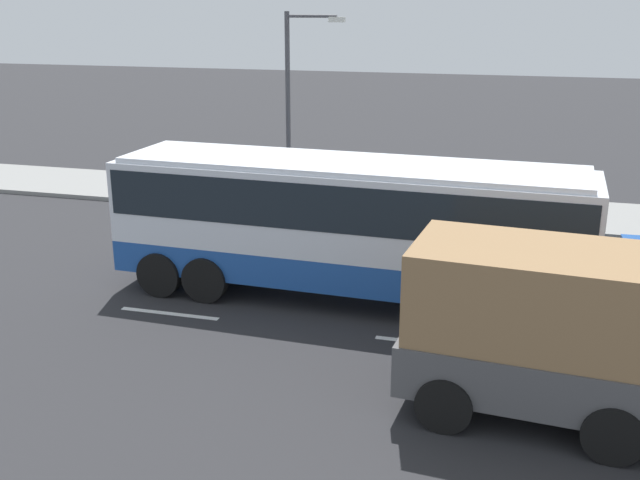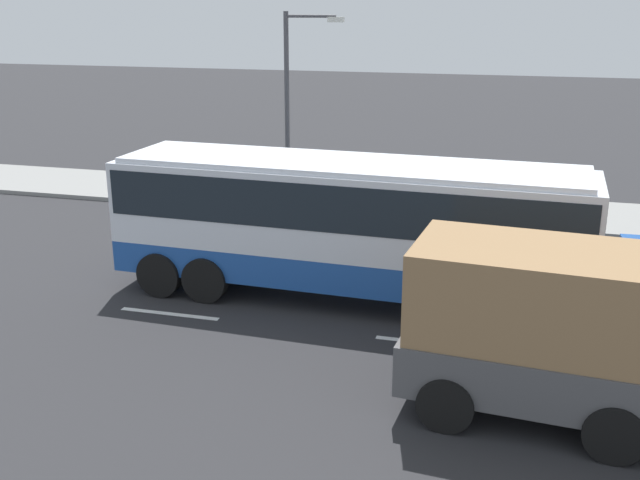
% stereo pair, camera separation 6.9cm
% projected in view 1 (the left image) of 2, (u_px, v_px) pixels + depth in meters
% --- Properties ---
extents(ground_plane, '(120.00, 120.00, 0.00)m').
position_uv_depth(ground_plane, '(310.00, 289.00, 18.66)').
color(ground_plane, '#28282B').
extents(sidewalk_curb, '(80.00, 4.00, 0.15)m').
position_uv_depth(sidewalk_curb, '(376.00, 203.00, 26.30)').
color(sidewalk_curb, gray).
rests_on(sidewalk_curb, ground_plane).
extents(lane_centreline, '(39.00, 0.16, 0.01)m').
position_uv_depth(lane_centreline, '(416.00, 342.00, 15.73)').
color(lane_centreline, white).
rests_on(lane_centreline, ground_plane).
extents(coach_bus, '(11.17, 3.12, 3.33)m').
position_uv_depth(coach_bus, '(348.00, 215.00, 17.47)').
color(coach_bus, '#1E4C9E').
rests_on(coach_bus, ground_plane).
extents(cargo_truck, '(7.57, 3.06, 2.97)m').
position_uv_depth(cargo_truck, '(623.00, 339.00, 12.13)').
color(cargo_truck, red).
rests_on(cargo_truck, ground_plane).
extents(street_lamp, '(1.98, 0.24, 6.38)m').
position_uv_depth(street_lamp, '(294.00, 96.00, 24.63)').
color(street_lamp, '#47474C').
rests_on(street_lamp, sidewalk_curb).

